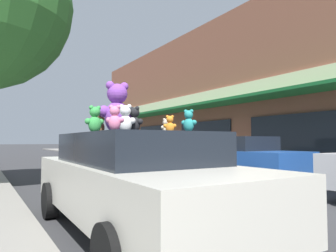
% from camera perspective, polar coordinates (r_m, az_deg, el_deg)
% --- Properties ---
extents(ground_plane, '(260.00, 260.00, 0.00)m').
position_cam_1_polar(ground_plane, '(6.54, 12.84, -14.30)').
color(ground_plane, '#333335').
extents(storefront_row, '(14.20, 28.06, 7.98)m').
position_cam_1_polar(storefront_row, '(21.62, 20.04, 4.42)').
color(storefront_row, brown).
rests_on(storefront_row, ground_plane).
extents(plush_art_car, '(2.00, 4.70, 1.42)m').
position_cam_1_polar(plush_art_car, '(4.40, -6.63, -10.00)').
color(plush_art_car, beige).
rests_on(plush_art_car, ground_plane).
extents(teddy_bear_giant, '(0.58, 0.37, 0.78)m').
position_cam_1_polar(teddy_bear_giant, '(4.56, -9.69, 3.30)').
color(teddy_bear_giant, purple).
rests_on(teddy_bear_giant, plush_art_car).
extents(teddy_bear_black, '(0.20, 0.27, 0.36)m').
position_cam_1_polar(teddy_bear_black, '(4.13, -6.41, 1.14)').
color(teddy_bear_black, black).
rests_on(teddy_bear_black, plush_art_car).
extents(teddy_bear_cream, '(0.19, 0.14, 0.26)m').
position_cam_1_polar(teddy_bear_cream, '(4.85, -0.48, -0.09)').
color(teddy_bear_cream, beige).
rests_on(teddy_bear_cream, plush_art_car).
extents(teddy_bear_brown, '(0.19, 0.20, 0.29)m').
position_cam_1_polar(teddy_bear_brown, '(4.67, -12.72, 0.28)').
color(teddy_bear_brown, olive).
rests_on(teddy_bear_brown, plush_art_car).
extents(teddy_bear_pink, '(0.20, 0.19, 0.29)m').
position_cam_1_polar(teddy_bear_pink, '(3.36, -10.11, 1.45)').
color(teddy_bear_pink, pink).
rests_on(teddy_bear_pink, plush_art_car).
extents(teddy_bear_teal, '(0.17, 0.21, 0.28)m').
position_cam_1_polar(teddy_bear_teal, '(3.75, 3.96, 0.94)').
color(teddy_bear_teal, teal).
rests_on(teddy_bear_teal, plush_art_car).
extents(teddy_bear_red, '(0.23, 0.14, 0.30)m').
position_cam_1_polar(teddy_bear_red, '(4.84, -7.16, 0.22)').
color(teddy_bear_red, red).
rests_on(teddy_bear_red, plush_art_car).
extents(teddy_bear_green, '(0.29, 0.18, 0.39)m').
position_cam_1_polar(teddy_bear_green, '(4.32, -13.78, 1.17)').
color(teddy_bear_green, green).
rests_on(teddy_bear_green, plush_art_car).
extents(teddy_bear_orange, '(0.20, 0.16, 0.27)m').
position_cam_1_polar(teddy_bear_orange, '(4.45, 0.35, 0.26)').
color(teddy_bear_orange, orange).
rests_on(teddy_bear_orange, plush_art_car).
extents(teddy_bear_white, '(0.26, 0.25, 0.38)m').
position_cam_1_polar(teddy_bear_white, '(4.02, -8.13, 1.34)').
color(teddy_bear_white, white).
rests_on(teddy_bear_white, plush_art_car).
extents(parked_car_far_center, '(1.90, 4.71, 1.44)m').
position_cam_1_polar(parked_car_far_center, '(9.98, 12.56, -5.94)').
color(parked_car_far_center, '#1E4793').
rests_on(parked_car_far_center, ground_plane).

